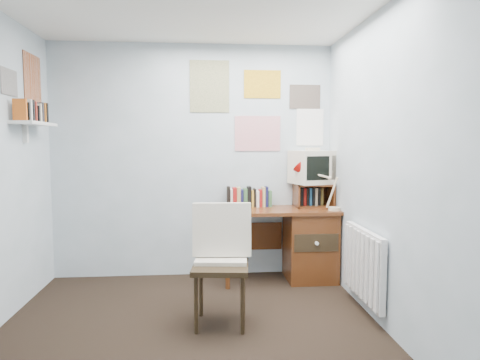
{
  "coord_description": "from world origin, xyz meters",
  "views": [
    {
      "loc": [
        0.1,
        -2.9,
        1.45
      ],
      "look_at": [
        0.45,
        1.04,
        1.1
      ],
      "focal_mm": 32.0,
      "sensor_mm": 36.0,
      "label": 1
    }
  ],
  "objects_px": {
    "desk": "(304,241)",
    "tv_riser": "(313,195)",
    "desk_chair": "(221,267)",
    "radiator": "(364,264)",
    "crt_tv": "(312,166)",
    "desk_lamp": "(335,189)",
    "wall_shelf": "(34,124)"
  },
  "relations": [
    {
      "from": "crt_tv",
      "to": "radiator",
      "type": "xyz_separation_m",
      "value": [
        0.18,
        -1.06,
        -0.78
      ]
    },
    {
      "from": "desk_lamp",
      "to": "radiator",
      "type": "distance_m",
      "value": 0.96
    },
    {
      "from": "crt_tv",
      "to": "wall_shelf",
      "type": "bearing_deg",
      "value": 173.89
    },
    {
      "from": "desk_chair",
      "to": "crt_tv",
      "type": "distance_m",
      "value": 1.76
    },
    {
      "from": "crt_tv",
      "to": "wall_shelf",
      "type": "relative_size",
      "value": 0.66
    },
    {
      "from": "desk",
      "to": "tv_riser",
      "type": "distance_m",
      "value": 0.51
    },
    {
      "from": "desk_lamp",
      "to": "tv_riser",
      "type": "xyz_separation_m",
      "value": [
        -0.15,
        0.26,
        -0.1
      ]
    },
    {
      "from": "crt_tv",
      "to": "wall_shelf",
      "type": "distance_m",
      "value": 2.76
    },
    {
      "from": "crt_tv",
      "to": "radiator",
      "type": "relative_size",
      "value": 0.51
    },
    {
      "from": "tv_riser",
      "to": "radiator",
      "type": "relative_size",
      "value": 0.5
    },
    {
      "from": "desk",
      "to": "radiator",
      "type": "bearing_deg",
      "value": -72.76
    },
    {
      "from": "desk",
      "to": "tv_riser",
      "type": "xyz_separation_m",
      "value": [
        0.12,
        0.11,
        0.48
      ]
    },
    {
      "from": "desk_chair",
      "to": "tv_riser",
      "type": "bearing_deg",
      "value": 54.48
    },
    {
      "from": "crt_tv",
      "to": "radiator",
      "type": "bearing_deg",
      "value": -97.24
    },
    {
      "from": "radiator",
      "to": "desk",
      "type": "bearing_deg",
      "value": 107.24
    },
    {
      "from": "desk_chair",
      "to": "radiator",
      "type": "bearing_deg",
      "value": 12.86
    },
    {
      "from": "desk_chair",
      "to": "radiator",
      "type": "relative_size",
      "value": 1.17
    },
    {
      "from": "tv_riser",
      "to": "radiator",
      "type": "distance_m",
      "value": 1.15
    },
    {
      "from": "desk_chair",
      "to": "tv_riser",
      "type": "xyz_separation_m",
      "value": [
        1.05,
        1.18,
        0.42
      ]
    },
    {
      "from": "desk_lamp",
      "to": "radiator",
      "type": "xyz_separation_m",
      "value": [
        0.02,
        -0.78,
        -0.56
      ]
    },
    {
      "from": "radiator",
      "to": "tv_riser",
      "type": "bearing_deg",
      "value": 99.28
    },
    {
      "from": "desk",
      "to": "radiator",
      "type": "relative_size",
      "value": 1.5
    },
    {
      "from": "desk_chair",
      "to": "wall_shelf",
      "type": "distance_m",
      "value": 2.12
    },
    {
      "from": "wall_shelf",
      "to": "desk_chair",
      "type": "bearing_deg",
      "value": -22.98
    },
    {
      "from": "desk_lamp",
      "to": "tv_riser",
      "type": "height_order",
      "value": "desk_lamp"
    },
    {
      "from": "desk",
      "to": "crt_tv",
      "type": "distance_m",
      "value": 0.82
    },
    {
      "from": "desk_lamp",
      "to": "tv_riser",
      "type": "bearing_deg",
      "value": 104.78
    },
    {
      "from": "desk",
      "to": "wall_shelf",
      "type": "height_order",
      "value": "wall_shelf"
    },
    {
      "from": "desk",
      "to": "tv_riser",
      "type": "height_order",
      "value": "tv_riser"
    },
    {
      "from": "desk_lamp",
      "to": "wall_shelf",
      "type": "relative_size",
      "value": 0.71
    },
    {
      "from": "desk",
      "to": "crt_tv",
      "type": "bearing_deg",
      "value": 50.27
    },
    {
      "from": "crt_tv",
      "to": "wall_shelf",
      "type": "xyz_separation_m",
      "value": [
        -2.68,
        -0.51,
        0.42
      ]
    }
  ]
}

